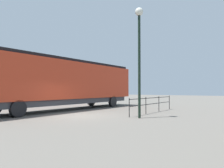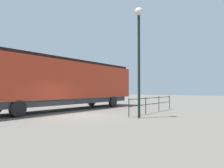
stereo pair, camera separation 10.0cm
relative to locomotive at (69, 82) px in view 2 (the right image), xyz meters
The scene contains 4 objects.
ground_plane 5.59m from the locomotive, 36.33° to the right, with size 120.00×120.00×0.00m, color #666059.
locomotive is the anchor object (origin of this frame).
lamp_post 8.50m from the locomotive, 13.35° to the right, with size 0.51×0.51×6.86m.
platform_fence 7.61m from the locomotive, 13.25° to the left, with size 0.05×7.27×1.22m.
Camera 2 is at (10.36, -11.19, 1.74)m, focal length 35.89 mm.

